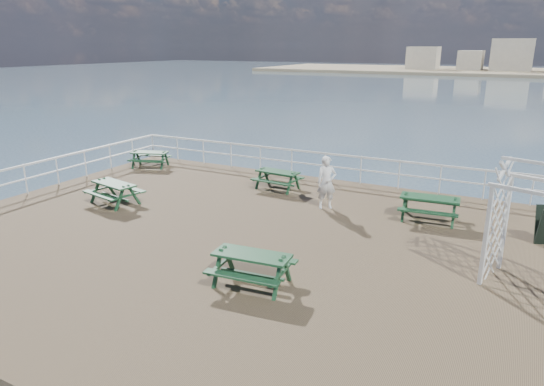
{
  "coord_description": "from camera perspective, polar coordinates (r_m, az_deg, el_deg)",
  "views": [
    {
      "loc": [
        6.79,
        -10.84,
        5.16
      ],
      "look_at": [
        0.66,
        0.96,
        1.1
      ],
      "focal_mm": 32.0,
      "sensor_mm": 36.0,
      "label": 1
    }
  ],
  "objects": [
    {
      "name": "person",
      "position": [
        15.9,
        6.43,
        1.23
      ],
      "size": [
        0.76,
        0.7,
        1.74
      ],
      "primitive_type": "imported",
      "rotation": [
        0.0,
        0.0,
        0.58
      ],
      "color": "silver",
      "rests_on": "ground"
    },
    {
      "name": "picnic_table_c",
      "position": [
        15.56,
        18.05,
        -1.16
      ],
      "size": [
        1.85,
        1.54,
        0.84
      ],
      "rotation": [
        0.0,
        0.0,
        0.09
      ],
      "color": "#133620",
      "rests_on": "ground"
    },
    {
      "name": "picnic_table_e",
      "position": [
        10.9,
        -2.39,
        -8.13
      ],
      "size": [
        1.86,
        1.56,
        0.84
      ],
      "rotation": [
        0.0,
        0.0,
        0.1
      ],
      "color": "#133620",
      "rests_on": "ground"
    },
    {
      "name": "picnic_table_d",
      "position": [
        17.21,
        -18.08,
        0.51
      ],
      "size": [
        1.94,
        1.68,
        0.83
      ],
      "rotation": [
        0.0,
        0.0,
        -0.2
      ],
      "color": "#133620",
      "rests_on": "ground"
    },
    {
      "name": "railing",
      "position": [
        15.66,
        0.32,
        1.09
      ],
      "size": [
        17.77,
        13.76,
        1.1
      ],
      "color": "silver",
      "rests_on": "ground"
    },
    {
      "name": "ground",
      "position": [
        13.85,
        -4.29,
        -5.62
      ],
      "size": [
        18.0,
        14.0,
        0.3
      ],
      "primitive_type": "cube",
      "color": "brown",
      "rests_on": "ground"
    },
    {
      "name": "picnic_table_b",
      "position": [
        18.05,
        0.67,
        2.02
      ],
      "size": [
        1.7,
        1.41,
        0.78
      ],
      "rotation": [
        0.0,
        0.0,
        -0.07
      ],
      "color": "#133620",
      "rests_on": "ground"
    },
    {
      "name": "picnic_table_a",
      "position": [
        22.07,
        -14.17,
        4.25
      ],
      "size": [
        1.91,
        1.72,
        0.77
      ],
      "rotation": [
        0.0,
        0.0,
        0.34
      ],
      "color": "#133620",
      "rests_on": "ground"
    }
  ]
}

